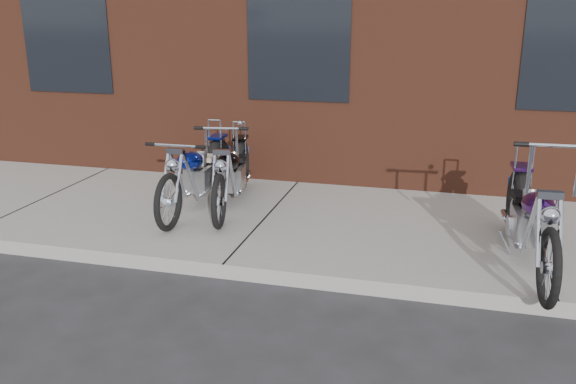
# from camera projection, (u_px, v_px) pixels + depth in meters

# --- Properties ---
(ground) EXTENTS (120.00, 120.00, 0.00)m
(ground) POSITION_uv_depth(u_px,v_px,m) (223.00, 279.00, 5.88)
(ground) COLOR #282828
(ground) RESTS_ON ground
(sidewalk) EXTENTS (22.00, 3.00, 0.15)m
(sidewalk) POSITION_uv_depth(u_px,v_px,m) (267.00, 221.00, 7.25)
(sidewalk) COLOR gray
(sidewalk) RESTS_ON ground
(chopper_purple) EXTENTS (0.57, 2.35, 1.32)m
(chopper_purple) POSITION_uv_depth(u_px,v_px,m) (531.00, 222.00, 5.74)
(chopper_purple) COLOR black
(chopper_purple) RESTS_ON sidewalk
(chopper_blue) EXTENTS (0.55, 2.25, 0.98)m
(chopper_blue) POSITION_uv_depth(u_px,v_px,m) (197.00, 175.00, 7.41)
(chopper_blue) COLOR black
(chopper_blue) RESTS_ON sidewalk
(chopper_third) EXTENTS (0.61, 2.16, 1.10)m
(chopper_third) POSITION_uv_depth(u_px,v_px,m) (232.00, 175.00, 7.47)
(chopper_third) COLOR black
(chopper_third) RESTS_ON sidewalk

